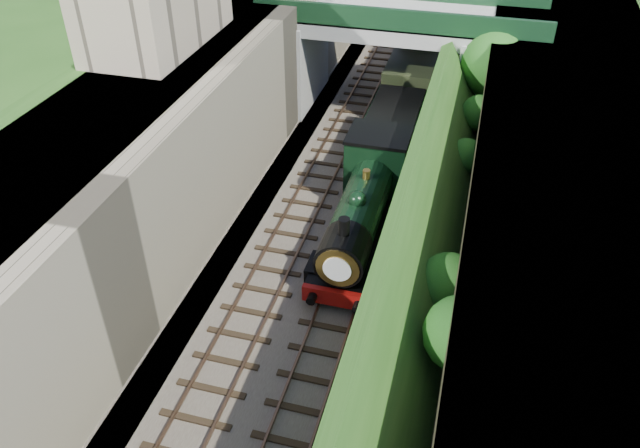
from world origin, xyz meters
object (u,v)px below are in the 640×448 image
(tree, at_px, (496,66))
(tender, at_px, (393,136))
(road_bridge, at_px, (409,50))
(locomotive, at_px, (364,207))

(tree, bearing_deg, tender, -142.84)
(road_bridge, relative_size, tree, 2.42)
(locomotive, bearing_deg, tree, 66.68)
(tree, xyz_separation_m, locomotive, (-4.71, -10.93, -2.75))
(tree, distance_m, tender, 6.64)
(locomotive, distance_m, tender, 7.37)
(road_bridge, xyz_separation_m, tender, (0.26, -6.18, -2.46))
(locomotive, bearing_deg, road_bridge, 91.08)
(road_bridge, bearing_deg, tender, -87.63)
(road_bridge, distance_m, tree, 5.64)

